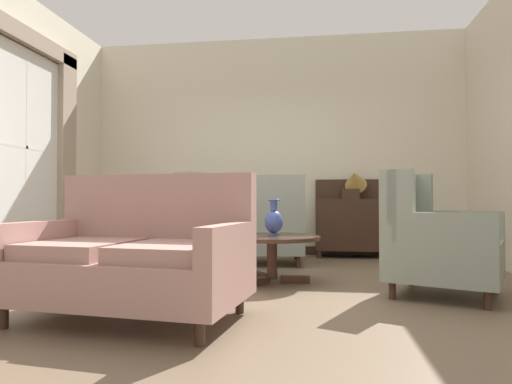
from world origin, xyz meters
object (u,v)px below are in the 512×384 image
object	(u,v)px
armchair_far_left	(197,229)
settee	(135,258)
armchair_back_corner	(272,228)
coffee_table	(272,244)
gramophone	(354,183)
porcelain_vase	(274,221)
armchair_near_sideboard	(435,242)
sideboard	(350,223)

from	to	relation	value
armchair_far_left	settee	bearing A→B (deg)	39.01
settee	armchair_back_corner	xyz separation A→B (m)	(0.65, 2.67, 0.05)
coffee_table	gramophone	xyz separation A→B (m)	(0.93, 2.03, 0.67)
porcelain_vase	armchair_near_sideboard	distance (m)	1.44
porcelain_vase	armchair_near_sideboard	size ratio (longest dim) A/B	0.32
armchair_near_sideboard	armchair_back_corner	bearing A→B (deg)	67.07
coffee_table	armchair_far_left	xyz separation A→B (m)	(-0.94, 0.73, 0.09)
settee	armchair_near_sideboard	distance (m)	2.42
coffee_table	armchair_back_corner	world-z (taller)	armchair_back_corner
coffee_table	armchair_back_corner	bearing A→B (deg)	96.04
settee	armchair_back_corner	bearing A→B (deg)	83.32
settee	armchair_far_left	world-z (taller)	armchair_far_left
armchair_back_corner	sideboard	world-z (taller)	sideboard
coffee_table	armchair_back_corner	xyz separation A→B (m)	(-0.13, 1.26, 0.07)
settee	sideboard	world-z (taller)	sideboard
coffee_table	porcelain_vase	world-z (taller)	porcelain_vase
gramophone	armchair_far_left	bearing A→B (deg)	-145.33
gramophone	armchair_back_corner	bearing A→B (deg)	-144.24
coffee_table	armchair_near_sideboard	xyz separation A→B (m)	(1.40, -0.37, 0.06)
gramophone	settee	bearing A→B (deg)	-116.44
armchair_back_corner	gramophone	world-z (taller)	gramophone
sideboard	settee	bearing A→B (deg)	-115.27
armchair_near_sideboard	armchair_far_left	bearing A→B (deg)	88.56
armchair_back_corner	armchair_far_left	bearing A→B (deg)	28.54
settee	armchair_near_sideboard	xyz separation A→B (m)	(2.18, 1.04, 0.04)
settee	gramophone	bearing A→B (deg)	70.48
coffee_table	settee	world-z (taller)	settee
armchair_back_corner	armchair_far_left	distance (m)	0.97
porcelain_vase	armchair_back_corner	distance (m)	1.29
coffee_table	armchair_far_left	bearing A→B (deg)	142.03
armchair_back_corner	gramophone	size ratio (longest dim) A/B	2.27
gramophone	sideboard	bearing A→B (deg)	117.50
coffee_table	porcelain_vase	size ratio (longest dim) A/B	2.65
armchair_back_corner	gramophone	xyz separation A→B (m)	(1.06, 0.77, 0.60)
armchair_near_sideboard	sideboard	size ratio (longest dim) A/B	1.00
gramophone	porcelain_vase	bearing A→B (deg)	-114.09
settee	porcelain_vase	bearing A→B (deg)	67.23
porcelain_vase	sideboard	world-z (taller)	sideboard
armchair_near_sideboard	gramophone	bearing A→B (deg)	35.01
armchair_far_left	coffee_table	bearing A→B (deg)	86.74
armchair_back_corner	sideboard	size ratio (longest dim) A/B	0.99
armchair_far_left	armchair_back_corner	bearing A→B (deg)	157.90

